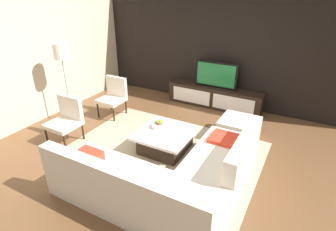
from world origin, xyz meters
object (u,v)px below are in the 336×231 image
object	(u,v)px
media_console	(214,97)
floor_lamp	(62,57)
sectional_couch	(170,178)
fruit_bowl	(159,125)
coffee_table	(165,140)
accent_chair_far	(114,94)
ottoman	(238,129)
television	(216,75)
accent_chair_near	(66,117)

from	to	relation	value
media_console	floor_lamp	distance (m)	3.58
sectional_couch	floor_lamp	size ratio (longest dim) A/B	1.44
floor_lamp	fruit_bowl	world-z (taller)	floor_lamp
coffee_table	accent_chair_far	size ratio (longest dim) A/B	1.13
sectional_couch	ottoman	xyz separation A→B (m)	(0.42, 2.06, -0.09)
floor_lamp	ottoman	bearing A→B (deg)	16.47
coffee_table	television	bearing A→B (deg)	87.51
coffee_table	ottoman	bearing A→B (deg)	45.91
fruit_bowl	accent_chair_far	xyz separation A→B (m)	(-1.60, 0.68, 0.06)
television	media_console	bearing A→B (deg)	-90.00
television	fruit_bowl	xyz separation A→B (m)	(-0.28, -2.19, -0.39)
media_console	accent_chair_near	bearing A→B (deg)	-123.91
sectional_couch	accent_chair_near	xyz separation A→B (m)	(-2.45, 0.41, 0.20)
floor_lamp	accent_chair_far	world-z (taller)	floor_lamp
sectional_couch	accent_chair_far	bearing A→B (deg)	143.80
sectional_couch	fruit_bowl	world-z (taller)	sectional_couch
sectional_couch	coffee_table	size ratio (longest dim) A/B	2.52
sectional_couch	coffee_table	world-z (taller)	sectional_couch
sectional_couch	floor_lamp	bearing A→B (deg)	161.29
coffee_table	accent_chair_near	bearing A→B (deg)	-162.60
coffee_table	floor_lamp	bearing A→B (deg)	178.79
floor_lamp	fruit_bowl	size ratio (longest dim) A/B	6.11
floor_lamp	fruit_bowl	bearing A→B (deg)	1.37
media_console	fruit_bowl	distance (m)	2.22
television	sectional_couch	xyz separation A→B (m)	(0.52, -3.28, -0.53)
television	sectional_couch	bearing A→B (deg)	-80.97
ottoman	accent_chair_far	world-z (taller)	accent_chair_far
ottoman	fruit_bowl	world-z (taller)	fruit_bowl
television	accent_chair_far	distance (m)	2.44
floor_lamp	accent_chair_far	size ratio (longest dim) A/B	1.97
accent_chair_near	ottoman	xyz separation A→B (m)	(2.87, 1.65, -0.29)
ottoman	fruit_bowl	xyz separation A→B (m)	(-1.22, -0.97, 0.23)
media_console	television	world-z (taller)	television
accent_chair_near	sectional_couch	bearing A→B (deg)	-12.81
coffee_table	ottoman	xyz separation A→B (m)	(1.04, 1.08, -0.00)
sectional_couch	accent_chair_far	size ratio (longest dim) A/B	2.83
media_console	fruit_bowl	bearing A→B (deg)	-97.36
sectional_couch	ottoman	distance (m)	2.10
coffee_table	accent_chair_near	world-z (taller)	accent_chair_near
sectional_couch	coffee_table	distance (m)	1.16
sectional_couch	fruit_bowl	distance (m)	1.36
television	floor_lamp	xyz separation A→B (m)	(-2.52, -2.25, 0.62)
media_console	coffee_table	xyz separation A→B (m)	(-0.10, -2.30, -0.05)
accent_chair_near	ottoman	bearing A→B (deg)	26.48
coffee_table	floor_lamp	distance (m)	2.72
media_console	floor_lamp	world-z (taller)	floor_lamp
television	sectional_couch	world-z (taller)	television
coffee_table	accent_chair_near	xyz separation A→B (m)	(-1.83, -0.57, 0.29)
television	accent_chair_near	xyz separation A→B (m)	(-1.93, -2.87, -0.33)
floor_lamp	fruit_bowl	distance (m)	2.45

